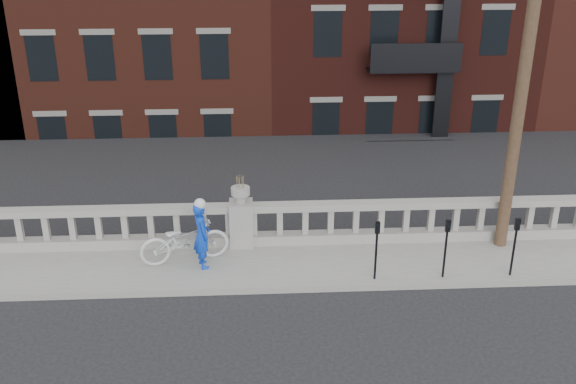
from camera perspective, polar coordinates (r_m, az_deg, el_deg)
The scene contains 11 objects.
ground at distance 12.23m, azimuth -4.31°, elevation -13.75°, with size 120.00×120.00×0.00m, color black.
sidewalk at distance 14.72m, azimuth -4.14°, elevation -6.57°, with size 32.00×2.20×0.15m, color gray.
balustrade at distance 15.30m, azimuth -4.16°, elevation -2.99°, with size 28.00×0.34×1.03m.
planter_pedestal at distance 15.22m, azimuth -4.18°, elevation -2.35°, with size 0.55×0.55×1.76m.
lower_level at distance 33.22m, azimuth -2.82°, elevation 14.63°, with size 80.00×44.00×20.80m.
utility_pole at distance 14.80m, azimuth 20.76°, elevation 13.43°, with size 1.60×0.28×10.00m.
parking_meter_b at distance 13.77m, azimuth 7.88°, elevation -4.59°, with size 0.10×0.09×1.36m.
parking_meter_c at distance 14.12m, azimuth 13.88°, elevation -4.35°, with size 0.10×0.09×1.36m.
parking_meter_d at distance 14.62m, azimuth 19.53°, elevation -4.08°, with size 0.10×0.09×1.36m.
bicycle at distance 14.69m, azimuth -9.20°, elevation -4.23°, with size 0.70×2.01×1.06m, color silver.
cyclist at distance 14.31m, azimuth -7.69°, elevation -3.82°, with size 0.56×0.37×1.53m, color blue.
Camera 1 is at (0.36, -9.85, 7.25)m, focal length 40.00 mm.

